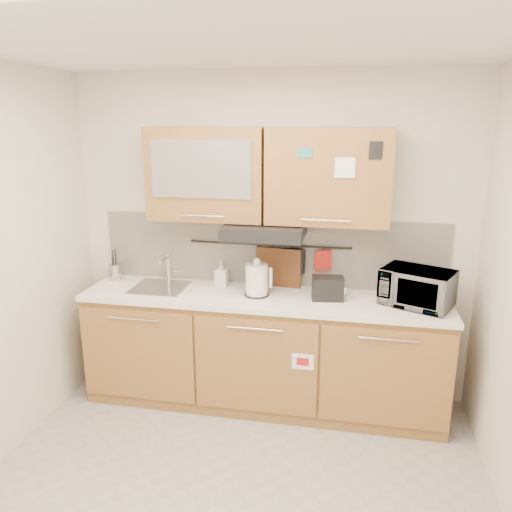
% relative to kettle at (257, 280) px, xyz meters
% --- Properties ---
extents(floor, '(3.20, 3.20, 0.00)m').
position_rel_kettle_xyz_m(floor, '(0.05, -1.19, -1.04)').
color(floor, '#9E9993').
rests_on(floor, ground).
extents(ceiling, '(3.20, 3.20, 0.00)m').
position_rel_kettle_xyz_m(ceiling, '(0.05, -1.19, 1.56)').
color(ceiling, white).
rests_on(ceiling, wall_back).
extents(wall_back, '(3.20, 0.00, 3.20)m').
position_rel_kettle_xyz_m(wall_back, '(0.05, 0.31, 0.26)').
color(wall_back, silver).
rests_on(wall_back, ground).
extents(base_cabinet, '(2.80, 0.64, 0.88)m').
position_rel_kettle_xyz_m(base_cabinet, '(0.05, 0.01, -0.63)').
color(base_cabinet, '#9F7038').
rests_on(base_cabinet, floor).
extents(countertop, '(2.82, 0.62, 0.04)m').
position_rel_kettle_xyz_m(countertop, '(0.05, 0.00, -0.14)').
color(countertop, white).
rests_on(countertop, base_cabinet).
extents(backsplash, '(2.80, 0.02, 0.56)m').
position_rel_kettle_xyz_m(backsplash, '(0.05, 0.30, 0.16)').
color(backsplash, silver).
rests_on(backsplash, countertop).
extents(upper_cabinets, '(1.82, 0.37, 0.70)m').
position_rel_kettle_xyz_m(upper_cabinets, '(0.04, 0.14, 0.79)').
color(upper_cabinets, '#9F7038').
rests_on(upper_cabinets, wall_back).
extents(range_hood, '(0.60, 0.46, 0.10)m').
position_rel_kettle_xyz_m(range_hood, '(0.05, 0.06, 0.38)').
color(range_hood, black).
rests_on(range_hood, upper_cabinets).
extents(sink, '(0.42, 0.40, 0.26)m').
position_rel_kettle_xyz_m(sink, '(-0.80, 0.02, -0.12)').
color(sink, silver).
rests_on(sink, countertop).
extents(utensil_rail, '(1.30, 0.02, 0.02)m').
position_rel_kettle_xyz_m(utensil_rail, '(0.05, 0.26, 0.22)').
color(utensil_rail, black).
rests_on(utensil_rail, backsplash).
extents(utensil_crock, '(0.13, 0.13, 0.27)m').
position_rel_kettle_xyz_m(utensil_crock, '(-1.25, 0.16, -0.05)').
color(utensil_crock, '#A9A9AD').
rests_on(utensil_crock, countertop).
extents(kettle, '(0.23, 0.22, 0.30)m').
position_rel_kettle_xyz_m(kettle, '(0.00, 0.00, 0.00)').
color(kettle, white).
rests_on(kettle, countertop).
extents(toaster, '(0.25, 0.17, 0.18)m').
position_rel_kettle_xyz_m(toaster, '(0.54, 0.01, -0.03)').
color(toaster, black).
rests_on(toaster, countertop).
extents(microwave, '(0.58, 0.50, 0.27)m').
position_rel_kettle_xyz_m(microwave, '(1.18, 0.02, 0.01)').
color(microwave, '#999999').
rests_on(microwave, countertop).
extents(soap_bottle, '(0.10, 0.10, 0.21)m').
position_rel_kettle_xyz_m(soap_bottle, '(-0.33, 0.17, -0.01)').
color(soap_bottle, '#999999').
rests_on(soap_bottle, countertop).
extents(cutting_board, '(0.37, 0.07, 0.46)m').
position_rel_kettle_xyz_m(cutting_board, '(0.13, 0.25, -0.03)').
color(cutting_board, brown).
rests_on(cutting_board, utensil_rail).
extents(oven_mitt, '(0.14, 0.05, 0.23)m').
position_rel_kettle_xyz_m(oven_mitt, '(0.22, 0.25, 0.09)').
color(oven_mitt, '#1E528B').
rests_on(oven_mitt, utensil_rail).
extents(dark_pouch, '(0.13, 0.08, 0.20)m').
position_rel_kettle_xyz_m(dark_pouch, '(0.28, 0.25, 0.10)').
color(dark_pouch, black).
rests_on(dark_pouch, utensil_rail).
extents(pot_holder, '(0.13, 0.07, 0.16)m').
position_rel_kettle_xyz_m(pot_holder, '(0.48, 0.25, 0.12)').
color(pot_holder, '#B42018').
rests_on(pot_holder, utensil_rail).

